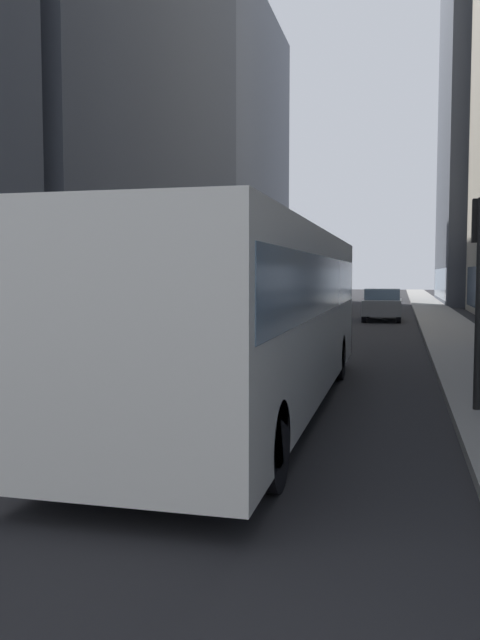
# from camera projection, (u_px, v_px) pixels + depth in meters

# --- Properties ---
(ground_plane) EXTENTS (120.00, 120.00, 0.00)m
(ground_plane) POSITION_uv_depth(u_px,v_px,m) (342.00, 310.00, 41.92)
(ground_plane) COLOR #232326
(sidewalk_left) EXTENTS (2.40, 110.00, 0.15)m
(sidewalk_left) POSITION_uv_depth(u_px,v_px,m) (256.00, 308.00, 43.28)
(sidewalk_left) COLOR #9E9991
(sidewalk_left) RESTS_ON ground
(sidewalk_right) EXTENTS (2.40, 110.00, 0.15)m
(sidewalk_right) POSITION_uv_depth(u_px,v_px,m) (433.00, 310.00, 40.55)
(sidewalk_right) COLOR gray
(sidewalk_right) RESTS_ON ground
(building_left_far) EXTENTS (9.04, 22.24, 24.95)m
(building_left_far) POSITION_uv_depth(u_px,v_px,m) (215.00, 156.00, 55.36)
(building_left_far) COLOR slate
(building_left_far) RESTS_ON ground
(transit_bus) EXTENTS (2.78, 11.53, 3.05)m
(transit_bus) POSITION_uv_depth(u_px,v_px,m) (253.00, 307.00, 11.15)
(transit_bus) COLOR silver
(transit_bus) RESTS_ON ground
(car_blue_hatchback) EXTENTS (1.83, 4.25, 1.62)m
(car_blue_hatchback) POSITION_uv_depth(u_px,v_px,m) (261.00, 306.00, 30.88)
(car_blue_hatchback) COLOR #4C6BB7
(car_blue_hatchback) RESTS_ON ground
(car_black_suv) EXTENTS (1.85, 4.16, 1.62)m
(car_black_suv) POSITION_uv_depth(u_px,v_px,m) (332.00, 295.00, 47.80)
(car_black_suv) COLOR black
(car_black_suv) RESTS_ON ground
(car_grey_wagon) EXTENTS (1.85, 4.41, 1.62)m
(car_grey_wagon) POSITION_uv_depth(u_px,v_px,m) (382.00, 304.00, 32.79)
(car_grey_wagon) COLOR slate
(car_grey_wagon) RESTS_ON ground
(dalmatian_dog) EXTENTS (0.22, 0.96, 0.72)m
(dalmatian_dog) POSITION_uv_depth(u_px,v_px,m) (39.00, 424.00, 7.89)
(dalmatian_dog) COLOR white
(dalmatian_dog) RESTS_ON ground
(traffic_light_near) EXTENTS (0.24, 0.40, 3.40)m
(traffic_light_near) POSITION_uv_depth(u_px,v_px,m) (480.00, 268.00, 10.42)
(traffic_light_near) COLOR black
(traffic_light_near) RESTS_ON sidewalk_right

